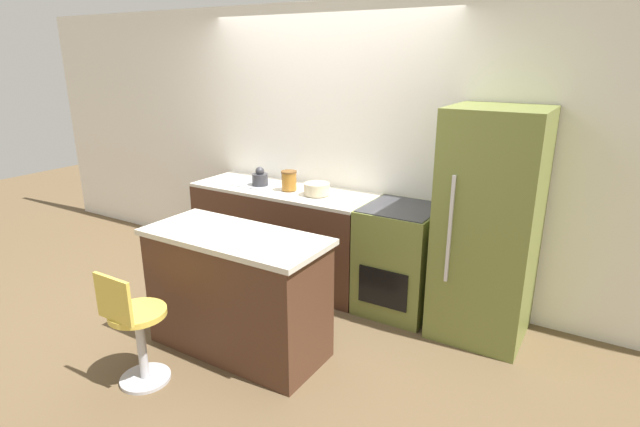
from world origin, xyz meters
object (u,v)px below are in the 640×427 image
object	(u,v)px
stool_chair	(136,331)
kettle	(260,178)
refrigerator	(488,226)
mixing_bowl	(317,189)
oven_range	(399,259)

from	to	relation	value
stool_chair	kettle	world-z (taller)	kettle
refrigerator	stool_chair	bearing A→B (deg)	-133.46
stool_chair	mixing_bowl	world-z (taller)	mixing_bowl
oven_range	refrigerator	bearing A→B (deg)	-1.34
oven_range	mixing_bowl	distance (m)	0.96
refrigerator	stool_chair	world-z (taller)	refrigerator
kettle	mixing_bowl	size ratio (longest dim) A/B	0.77
refrigerator	kettle	distance (m)	2.17
stool_chair	kettle	bearing A→B (deg)	101.86
oven_range	stool_chair	size ratio (longest dim) A/B	1.11
oven_range	stool_chair	distance (m)	2.18
oven_range	stool_chair	xyz separation A→B (m)	(-1.07, -1.90, -0.07)
stool_chair	kettle	xyz separation A→B (m)	(-0.39, 1.86, 0.60)
oven_range	mixing_bowl	bearing A→B (deg)	-177.59
stool_chair	refrigerator	bearing A→B (deg)	46.54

